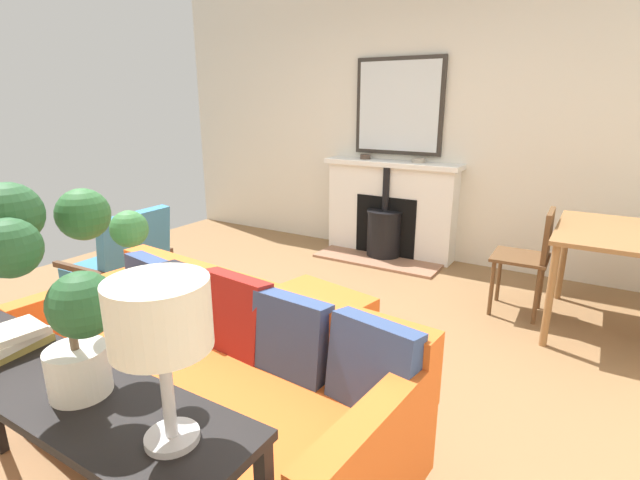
{
  "coord_description": "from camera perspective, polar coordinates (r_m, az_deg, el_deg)",
  "views": [
    {
      "loc": [
        2.27,
        1.8,
        1.62
      ],
      "look_at": [
        -0.29,
        0.25,
        0.73
      ],
      "focal_mm": 26.52,
      "sensor_mm": 36.0,
      "label": 1
    }
  ],
  "objects": [
    {
      "name": "dining_chair_near_fireplace",
      "position": [
        3.94,
        24.22,
        -1.38
      ],
      "size": [
        0.41,
        0.41,
        0.85
      ],
      "color": "brown",
      "rests_on": "ground"
    },
    {
      "name": "mirror_over_mantel",
      "position": [
        5.09,
        9.47,
        15.6
      ],
      "size": [
        0.04,
        0.94,
        0.97
      ],
      "color": "#2D2823"
    },
    {
      "name": "mantel_bowl_near",
      "position": [
        5.16,
        5.49,
        10.0
      ],
      "size": [
        0.12,
        0.12,
        0.05
      ],
      "color": "#47382D",
      "rests_on": "fireplace"
    },
    {
      "name": "ground_plane",
      "position": [
        3.33,
        -6.42,
        -12.85
      ],
      "size": [
        5.05,
        5.91,
        0.01
      ],
      "primitive_type": "cube",
      "color": "olive"
    },
    {
      "name": "mantel_bowl_far",
      "position": [
        4.93,
        11.78,
        9.42
      ],
      "size": [
        0.14,
        0.14,
        0.04
      ],
      "color": "#9E9384",
      "rests_on": "fireplace"
    },
    {
      "name": "sofa",
      "position": [
        2.4,
        -13.22,
        -16.03
      ],
      "size": [
        1.04,
        2.06,
        0.8
      ],
      "color": "#B2B2B7",
      "rests_on": "ground"
    },
    {
      "name": "table_lamp_far_end",
      "position": [
        1.2,
        -18.75,
        -9.22
      ],
      "size": [
        0.25,
        0.25,
        0.44
      ],
      "color": "#B2B2B7",
      "rests_on": "console_table"
    },
    {
      "name": "potted_plant",
      "position": [
        1.51,
        -29.04,
        -3.17
      ],
      "size": [
        0.42,
        0.44,
        0.63
      ],
      "color": "silver",
      "rests_on": "console_table"
    },
    {
      "name": "fireplace",
      "position": [
        5.1,
        8.31,
        3.1
      ],
      "size": [
        0.66,
        1.46,
        1.02
      ],
      "color": "#93664C",
      "rests_on": "ground"
    },
    {
      "name": "ottoman",
      "position": [
        3.11,
        -1.2,
        -9.77
      ],
      "size": [
        0.72,
        0.76,
        0.4
      ],
      "color": "#B2B2B7",
      "rests_on": "ground"
    },
    {
      "name": "console_table",
      "position": [
        1.88,
        -30.39,
        -16.09
      ],
      "size": [
        0.35,
        1.66,
        0.77
      ],
      "color": "black",
      "rests_on": "ground"
    },
    {
      "name": "wall_left",
      "position": [
        5.13,
        10.98,
        14.15
      ],
      "size": [
        0.12,
        5.91,
        2.87
      ],
      "primitive_type": "cube",
      "color": "silver",
      "rests_on": "ground"
    },
    {
      "name": "armchair_accent",
      "position": [
        3.91,
        -22.55,
        -2.05
      ],
      "size": [
        0.7,
        0.62,
        0.84
      ],
      "color": "#4C3321",
      "rests_on": "ground"
    },
    {
      "name": "dining_table",
      "position": [
        3.88,
        32.23,
        -0.51
      ],
      "size": [
        1.04,
        0.78,
        0.76
      ],
      "color": "olive",
      "rests_on": "ground"
    },
    {
      "name": "book_stack",
      "position": [
        2.0,
        -33.9,
        -10.26
      ],
      "size": [
        0.29,
        0.19,
        0.08
      ],
      "color": "olive",
      "rests_on": "console_table"
    }
  ]
}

